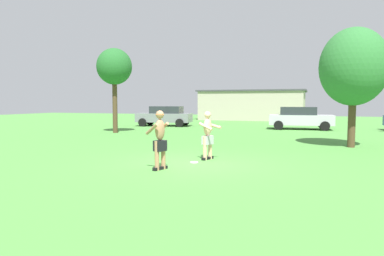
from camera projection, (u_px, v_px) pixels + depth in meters
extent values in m
plane|color=#4C8E3D|center=(191.00, 164.00, 11.05)|extent=(80.00, 80.00, 0.00)
cube|color=black|center=(157.00, 169.00, 9.98)|extent=(0.19, 0.28, 0.09)
cylinder|color=tan|center=(157.00, 156.00, 9.95)|extent=(0.13, 0.13, 0.85)
cube|color=black|center=(163.00, 167.00, 10.19)|extent=(0.19, 0.28, 0.09)
cylinder|color=tan|center=(163.00, 155.00, 10.16)|extent=(0.13, 0.13, 0.85)
cube|color=black|center=(160.00, 146.00, 10.04)|extent=(0.34, 0.40, 0.30)
ellipsoid|color=tan|center=(160.00, 130.00, 10.00)|extent=(0.32, 0.38, 0.61)
cylinder|color=tan|center=(152.00, 129.00, 9.89)|extent=(0.52, 0.35, 0.37)
cylinder|color=tan|center=(163.00, 128.00, 10.23)|extent=(0.51, 0.36, 0.38)
sphere|color=tan|center=(160.00, 115.00, 9.97)|extent=(0.23, 0.23, 0.23)
cone|color=orange|center=(160.00, 112.00, 9.96)|extent=(0.31, 0.31, 0.13)
cube|color=black|center=(210.00, 158.00, 11.98)|extent=(0.19, 0.28, 0.09)
cylinder|color=#E0AD89|center=(210.00, 147.00, 11.95)|extent=(0.13, 0.13, 0.81)
cube|color=black|center=(205.00, 159.00, 11.75)|extent=(0.19, 0.28, 0.09)
cylinder|color=#E0AD89|center=(205.00, 148.00, 11.72)|extent=(0.13, 0.13, 0.81)
cube|color=#B7B7BC|center=(208.00, 140.00, 11.82)|extent=(0.35, 0.43, 0.29)
ellipsoid|color=#E0AD89|center=(208.00, 127.00, 11.79)|extent=(0.32, 0.40, 0.58)
cylinder|color=#E0AD89|center=(214.00, 126.00, 11.90)|extent=(0.56, 0.27, 0.19)
cylinder|color=#E0AD89|center=(206.00, 127.00, 11.54)|extent=(0.54, 0.31, 0.26)
sphere|color=#E0AD89|center=(208.00, 115.00, 11.75)|extent=(0.22, 0.22, 0.22)
cylinder|color=white|center=(194.00, 162.00, 11.26)|extent=(0.26, 0.26, 0.03)
cube|color=silver|center=(301.00, 120.00, 24.68)|extent=(4.41, 2.08, 0.70)
cube|color=#282D33|center=(298.00, 111.00, 24.69)|extent=(2.51, 1.74, 0.56)
cylinder|color=black|center=(322.00, 124.00, 25.17)|extent=(0.65, 0.26, 0.64)
cylinder|color=black|center=(325.00, 126.00, 23.44)|extent=(0.65, 0.26, 0.64)
cylinder|color=black|center=(279.00, 124.00, 25.97)|extent=(0.65, 0.26, 0.64)
cylinder|color=black|center=(278.00, 125.00, 24.24)|extent=(0.65, 0.26, 0.64)
cube|color=slate|center=(164.00, 118.00, 28.12)|extent=(4.48, 2.29, 0.70)
cube|color=#282D33|center=(167.00, 110.00, 28.03)|extent=(2.58, 1.86, 0.56)
cylinder|color=black|center=(143.00, 122.00, 27.60)|extent=(0.66, 0.29, 0.64)
cylinder|color=black|center=(150.00, 121.00, 29.35)|extent=(0.66, 0.29, 0.64)
cylinder|color=black|center=(180.00, 123.00, 26.94)|extent=(0.66, 0.29, 0.64)
cylinder|color=black|center=(185.00, 122.00, 28.70)|extent=(0.66, 0.29, 0.64)
cube|color=#B2A893|center=(254.00, 106.00, 38.74)|extent=(10.68, 6.96, 3.00)
cube|color=#3F3F44|center=(254.00, 91.00, 38.62)|extent=(11.10, 7.24, 0.16)
cylinder|color=#4C3823|center=(115.00, 106.00, 21.94)|extent=(0.30, 0.30, 3.33)
ellipsoid|color=#236028|center=(114.00, 66.00, 21.75)|extent=(2.17, 2.17, 2.24)
cylinder|color=#4C3823|center=(352.00, 121.00, 14.97)|extent=(0.31, 0.31, 2.27)
ellipsoid|color=#2D7033|center=(354.00, 67.00, 14.80)|extent=(2.79, 2.79, 3.28)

